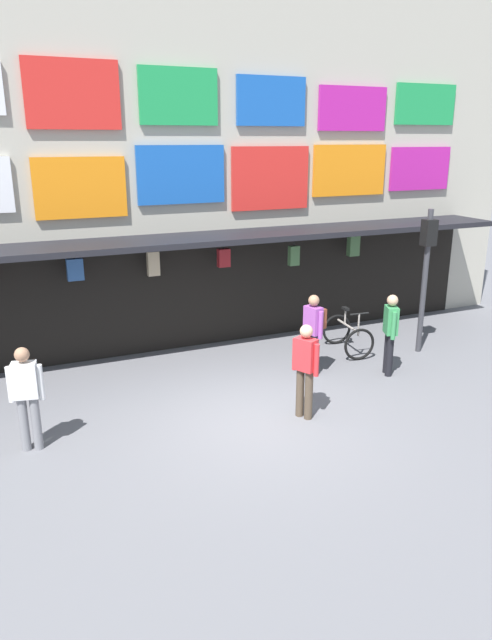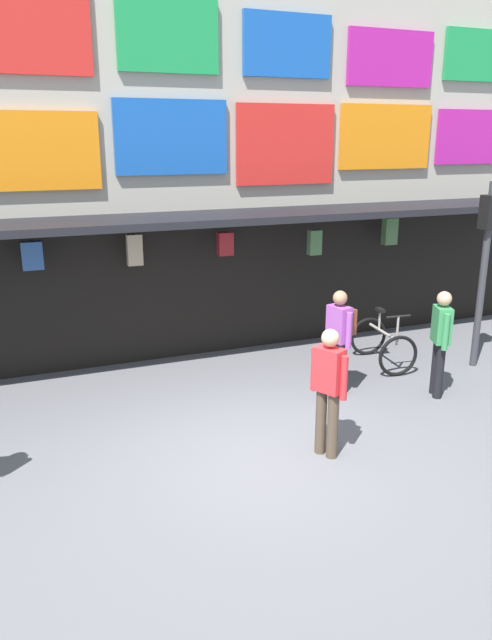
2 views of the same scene
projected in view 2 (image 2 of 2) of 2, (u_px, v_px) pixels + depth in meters
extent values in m
plane|color=slate|center=(263.00, 455.00, 7.76)|extent=(80.00, 80.00, 0.00)
cube|color=#B2AD9E|center=(162.00, 131.00, 10.70)|extent=(18.00, 1.20, 8.00)
cube|color=black|center=(185.00, 220.00, 9.95)|extent=(15.30, 1.40, 0.12)
cube|color=red|center=(29.00, 28.00, 8.96)|extent=(1.79, 0.08, 1.28)
cube|color=green|center=(168.00, 35.00, 9.71)|extent=(1.67, 0.08, 1.13)
cube|color=blue|center=(288.00, 45.00, 10.46)|extent=(1.65, 0.08, 1.04)
cube|color=#B71E93|center=(391.00, 58.00, 11.24)|extent=(1.81, 0.08, 0.99)
cube|color=green|center=(482.00, 56.00, 11.95)|extent=(1.76, 0.08, 0.95)
cube|color=orange|center=(40.00, 151.00, 9.47)|extent=(1.82, 0.08, 1.20)
cube|color=blue|center=(172.00, 137.00, 10.15)|extent=(1.93, 0.08, 1.21)
cube|color=red|center=(286.00, 145.00, 10.94)|extent=(1.90, 0.08, 1.40)
cube|color=orange|center=(386.00, 137.00, 11.65)|extent=(1.98, 0.08, 1.19)
cube|color=#B71E93|center=(473.00, 137.00, 12.39)|extent=(1.79, 0.08, 1.06)
cylinder|color=black|center=(30.00, 235.00, 9.39)|extent=(0.02, 0.02, 0.20)
cube|color=#2D5693|center=(32.00, 256.00, 9.48)|extent=(0.32, 0.19, 0.44)
cylinder|color=black|center=(133.00, 229.00, 9.97)|extent=(0.02, 0.02, 0.18)
cube|color=tan|center=(135.00, 250.00, 10.07)|extent=(0.25, 0.15, 0.51)
cylinder|color=black|center=(225.00, 226.00, 10.43)|extent=(0.02, 0.02, 0.22)
cube|color=maroon|center=(225.00, 244.00, 10.52)|extent=(0.26, 0.16, 0.40)
cylinder|color=black|center=(315.00, 223.00, 10.84)|extent=(0.02, 0.02, 0.24)
cube|color=#477042|center=(314.00, 242.00, 10.94)|extent=(0.23, 0.14, 0.45)
cylinder|color=black|center=(391.00, 214.00, 11.71)|extent=(0.02, 0.02, 0.14)
cube|color=#477042|center=(390.00, 231.00, 11.80)|extent=(0.27, 0.16, 0.51)
cube|color=black|center=(176.00, 290.00, 10.94)|extent=(15.30, 0.04, 2.50)
cylinder|color=#38383D|center=(483.00, 277.00, 10.38)|extent=(0.12, 0.12, 3.20)
cube|color=black|center=(490.00, 212.00, 10.06)|extent=(0.29, 0.25, 0.56)
sphere|color=red|center=(486.00, 204.00, 10.14)|extent=(0.15, 0.15, 0.15)
sphere|color=black|center=(484.00, 219.00, 10.22)|extent=(0.15, 0.15, 0.15)
torus|color=black|center=(398.00, 356.00, 10.24)|extent=(0.72, 0.13, 0.72)
torus|color=black|center=(368.00, 336.00, 11.26)|extent=(0.72, 0.13, 0.72)
cylinder|color=#A3998E|center=(383.00, 332.00, 10.68)|extent=(0.15, 0.99, 0.05)
cylinder|color=#A3998E|center=(380.00, 320.00, 10.78)|extent=(0.04, 0.04, 0.35)
cube|color=black|center=(380.00, 310.00, 10.73)|extent=(0.12, 0.21, 0.06)
cylinder|color=#A3998E|center=(397.00, 331.00, 10.20)|extent=(0.04, 0.04, 0.50)
cylinder|color=black|center=(398.00, 316.00, 10.13)|extent=(0.44, 0.08, 0.04)
cylinder|color=black|center=(439.00, 371.00, 9.36)|extent=(0.14, 0.14, 0.88)
cylinder|color=black|center=(436.00, 367.00, 9.54)|extent=(0.14, 0.14, 0.88)
cube|color=#388E51|center=(442.00, 325.00, 9.24)|extent=(0.34, 0.42, 0.56)
sphere|color=tan|center=(444.00, 299.00, 9.12)|extent=(0.22, 0.22, 0.22)
cylinder|color=#388E51|center=(446.00, 332.00, 9.05)|extent=(0.09, 0.09, 0.56)
cylinder|color=#388E51|center=(437.00, 324.00, 9.47)|extent=(0.09, 0.09, 0.56)
cylinder|color=brown|center=(333.00, 425.00, 7.60)|extent=(0.14, 0.14, 0.88)
cylinder|color=brown|center=(321.00, 421.00, 7.72)|extent=(0.14, 0.14, 0.88)
cube|color=red|center=(329.00, 370.00, 7.45)|extent=(0.36, 0.42, 0.56)
sphere|color=tan|center=(330.00, 338.00, 7.33)|extent=(0.22, 0.22, 0.22)
cylinder|color=red|center=(344.00, 378.00, 7.32)|extent=(0.09, 0.09, 0.56)
cylinder|color=red|center=(314.00, 369.00, 7.61)|extent=(0.09, 0.09, 0.56)
cylinder|color=#2D2D38|center=(341.00, 370.00, 9.42)|extent=(0.14, 0.14, 0.88)
cylinder|color=#2D2D38|center=(333.00, 366.00, 9.56)|extent=(0.14, 0.14, 0.88)
cube|color=#9E4CA8|center=(339.00, 324.00, 9.28)|extent=(0.29, 0.40, 0.56)
sphere|color=#A87A5B|center=(340.00, 298.00, 9.17)|extent=(0.22, 0.22, 0.22)
cylinder|color=#9E4CA8|center=(349.00, 331.00, 9.13)|extent=(0.09, 0.09, 0.56)
cylinder|color=#9E4CA8|center=(329.00, 323.00, 9.47)|extent=(0.09, 0.09, 0.56)
cube|color=brown|center=(347.00, 321.00, 9.37)|extent=(0.22, 0.31, 0.40)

